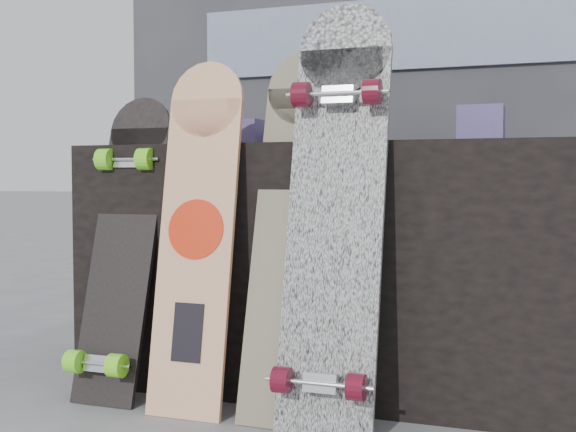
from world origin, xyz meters
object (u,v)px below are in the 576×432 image
at_px(vendor_table, 330,266).
at_px(longboard_cascadia, 335,204).
at_px(longboard_geisha, 197,225).
at_px(longboard_celtic, 295,218).
at_px(skateboard_dark, 123,240).

bearing_deg(vendor_table, longboard_cascadia, -72.06).
height_order(longboard_geisha, longboard_celtic, longboard_celtic).
distance_m(vendor_table, longboard_cascadia, 0.47).
distance_m(longboard_celtic, skateboard_dark, 0.58).
relative_size(longboard_geisha, skateboard_dark, 1.09).
bearing_deg(longboard_cascadia, skateboard_dark, 174.98).
distance_m(vendor_table, skateboard_dark, 0.68).
xyz_separation_m(longboard_geisha, skateboard_dark, (-0.29, 0.05, -0.06)).
relative_size(longboard_celtic, skateboard_dark, 1.13).
relative_size(longboard_geisha, longboard_celtic, 0.97).
relative_size(vendor_table, longboard_cascadia, 1.34).
distance_m(vendor_table, longboard_celtic, 0.36).
bearing_deg(longboard_geisha, longboard_celtic, 12.52).
distance_m(longboard_geisha, skateboard_dark, 0.30).
distance_m(vendor_table, longboard_geisha, 0.51).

